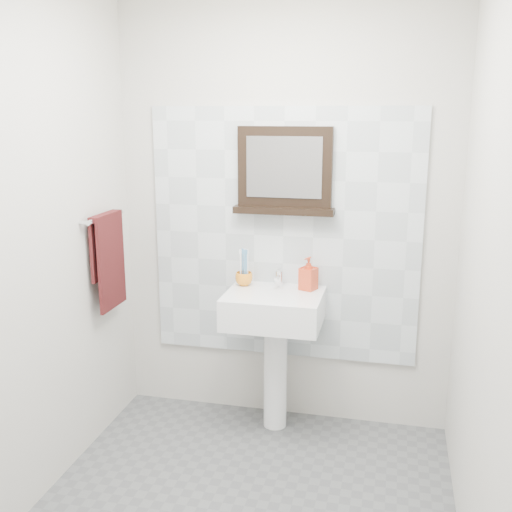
{
  "coord_description": "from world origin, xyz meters",
  "views": [
    {
      "loc": [
        0.64,
        -2.34,
        1.86
      ],
      "look_at": [
        -0.04,
        0.55,
        1.15
      ],
      "focal_mm": 42.0,
      "sensor_mm": 36.0,
      "label": 1
    }
  ],
  "objects": [
    {
      "name": "front_wall",
      "position": [
        0.0,
        -1.1,
        1.25
      ],
      "size": [
        2.0,
        0.01,
        2.5
      ],
      "primitive_type": "cube",
      "color": "beige",
      "rests_on": "ground"
    },
    {
      "name": "pedestal_sink",
      "position": [
        -0.01,
        0.87,
        0.68
      ],
      "size": [
        0.55,
        0.44,
        0.96
      ],
      "color": "white",
      "rests_on": "ground"
    },
    {
      "name": "toothbrushes",
      "position": [
        -0.21,
        0.98,
        0.98
      ],
      "size": [
        0.05,
        0.04,
        0.21
      ],
      "color": "white",
      "rests_on": "toothbrush_cup"
    },
    {
      "name": "toothbrush_cup",
      "position": [
        -0.22,
        0.98,
        0.9
      ],
      "size": [
        0.11,
        0.11,
        0.08
      ],
      "primitive_type": "imported",
      "rotation": [
        0.0,
        0.0,
        -0.04
      ],
      "color": "orange",
      "rests_on": "pedestal_sink"
    },
    {
      "name": "splashback",
      "position": [
        0.0,
        1.09,
        1.15
      ],
      "size": [
        1.6,
        0.02,
        1.5
      ],
      "primitive_type": "cube",
      "color": "silver",
      "rests_on": "back_wall"
    },
    {
      "name": "right_wall",
      "position": [
        1.0,
        0.0,
        1.25
      ],
      "size": [
        0.01,
        2.2,
        2.5
      ],
      "primitive_type": "cube",
      "color": "beige",
      "rests_on": "ground"
    },
    {
      "name": "towel_bar",
      "position": [
        -0.95,
        0.69,
        1.29
      ],
      "size": [
        0.07,
        0.4,
        0.03
      ],
      "color": "silver",
      "rests_on": "left_wall"
    },
    {
      "name": "hand_towel",
      "position": [
        -0.94,
        0.69,
        1.08
      ],
      "size": [
        0.06,
        0.3,
        0.55
      ],
      "color": "#360F10",
      "rests_on": "towel_bar"
    },
    {
      "name": "framed_mirror",
      "position": [
        0.01,
        1.06,
        1.53
      ],
      "size": [
        0.59,
        0.11,
        0.5
      ],
      "color": "black",
      "rests_on": "back_wall"
    },
    {
      "name": "soap_dispenser",
      "position": [
        0.17,
        0.98,
        0.96
      ],
      "size": [
        0.11,
        0.12,
        0.19
      ],
      "primitive_type": "imported",
      "rotation": [
        0.0,
        0.0,
        -0.39
      ],
      "color": "red",
      "rests_on": "pedestal_sink"
    },
    {
      "name": "back_wall",
      "position": [
        0.0,
        1.1,
        1.25
      ],
      "size": [
        2.0,
        0.01,
        2.5
      ],
      "primitive_type": "cube",
      "color": "beige",
      "rests_on": "ground"
    },
    {
      "name": "left_wall",
      "position": [
        -1.0,
        0.0,
        1.25
      ],
      "size": [
        0.01,
        2.2,
        2.5
      ],
      "primitive_type": "cube",
      "color": "beige",
      "rests_on": "ground"
    }
  ]
}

